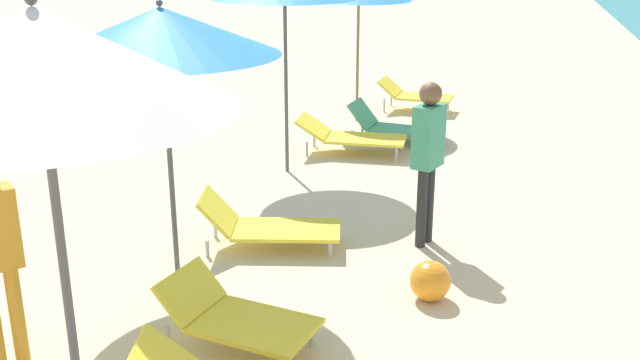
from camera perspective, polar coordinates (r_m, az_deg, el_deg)
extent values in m
cylinder|color=#4C4C51|center=(4.22, -18.72, -10.80)|extent=(0.05, 0.05, 2.35)
cone|color=white|center=(3.75, -21.00, 8.64)|extent=(1.89, 1.89, 0.51)
cylinder|color=#4C4C51|center=(6.91, -11.48, 0.60)|extent=(0.05, 0.05, 2.16)
cone|color=#338CD8|center=(6.63, -12.21, 11.21)|extent=(2.10, 2.10, 0.41)
sphere|color=#4C4C51|center=(6.61, -12.35, 13.25)|extent=(0.06, 0.06, 0.06)
cube|color=yellow|center=(7.77, -2.61, -3.88)|extent=(1.23, 0.84, 0.04)
cube|color=yellow|center=(7.78, -7.94, -2.42)|extent=(0.47, 0.67, 0.39)
cylinder|color=#B2B2B7|center=(8.03, 0.84, -3.95)|extent=(0.04, 0.04, 0.18)
cylinder|color=#B2B2B7|center=(7.56, 0.78, -5.43)|extent=(0.04, 0.04, 0.18)
cylinder|color=#B2B2B7|center=(8.14, -8.11, -3.81)|extent=(0.04, 0.04, 0.18)
cylinder|color=#B2B2B7|center=(7.68, -8.72, -5.26)|extent=(0.04, 0.04, 0.18)
cube|color=yellow|center=(5.93, -5.08, -11.18)|extent=(1.04, 0.80, 0.04)
cube|color=yellow|center=(6.15, -10.04, -8.48)|extent=(0.42, 0.68, 0.33)
cylinder|color=#B2B2B7|center=(6.05, -0.66, -11.87)|extent=(0.04, 0.04, 0.21)
cylinder|color=#B2B2B7|center=(6.50, -8.87, -9.77)|extent=(0.04, 0.04, 0.21)
cylinder|color=#B2B2B7|center=(6.13, -11.71, -11.85)|extent=(0.04, 0.04, 0.21)
cylinder|color=#4C4C51|center=(10.01, -2.65, 7.11)|extent=(0.05, 0.05, 2.35)
cube|color=yellow|center=(11.02, 3.56, 3.19)|extent=(1.21, 0.71, 0.04)
cube|color=yellow|center=(11.11, -0.54, 4.17)|extent=(0.48, 0.67, 0.30)
cylinder|color=#B2B2B7|center=(11.27, 6.20, 2.78)|extent=(0.04, 0.04, 0.22)
cylinder|color=#B2B2B7|center=(10.75, 5.94, 1.99)|extent=(0.04, 0.04, 0.22)
cylinder|color=#B2B2B7|center=(11.45, -0.45, 3.15)|extent=(0.04, 0.04, 0.22)
cylinder|color=#B2B2B7|center=(10.94, -1.02, 2.39)|extent=(0.04, 0.04, 0.22)
cylinder|color=olive|center=(12.89, 2.93, 9.12)|extent=(0.05, 0.05, 2.08)
cube|color=yellow|center=(13.83, 8.11, 6.37)|extent=(1.04, 0.74, 0.04)
cube|color=yellow|center=(13.93, 5.45, 7.21)|extent=(0.41, 0.69, 0.30)
cylinder|color=#B2B2B7|center=(14.07, 9.90, 5.88)|extent=(0.04, 0.04, 0.25)
cylinder|color=#B2B2B7|center=(13.52, 9.51, 5.39)|extent=(0.04, 0.04, 0.25)
cylinder|color=#B2B2B7|center=(14.27, 5.55, 6.25)|extent=(0.04, 0.04, 0.25)
cylinder|color=#B2B2B7|center=(13.73, 5.00, 5.78)|extent=(0.04, 0.04, 0.25)
cube|color=#4CA572|center=(11.70, 6.69, 3.82)|extent=(1.22, 0.76, 0.04)
cube|color=#4CA572|center=(11.85, 3.32, 5.16)|extent=(0.43, 0.65, 0.40)
cylinder|color=#B2B2B7|center=(11.86, 9.21, 3.35)|extent=(0.04, 0.04, 0.18)
cylinder|color=#B2B2B7|center=(11.38, 8.62, 2.73)|extent=(0.04, 0.04, 0.18)
cylinder|color=#B2B2B7|center=(12.19, 3.30, 3.99)|extent=(0.04, 0.04, 0.18)
cylinder|color=#B2B2B7|center=(11.73, 2.49, 3.41)|extent=(0.04, 0.04, 0.18)
cylinder|color=orange|center=(6.16, -22.44, -9.57)|extent=(0.11, 0.11, 0.82)
cylinder|color=#262628|center=(7.93, 8.42, -1.79)|extent=(0.11, 0.11, 0.87)
cylinder|color=#262628|center=(7.78, 7.88, -2.16)|extent=(0.11, 0.11, 0.87)
cube|color=#3F9972|center=(7.62, 8.41, 3.38)|extent=(0.33, 0.41, 0.65)
sphere|color=brown|center=(7.52, 8.57, 6.63)|extent=(0.24, 0.24, 0.24)
sphere|color=orange|center=(6.78, 8.54, -7.74)|extent=(0.37, 0.37, 0.37)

